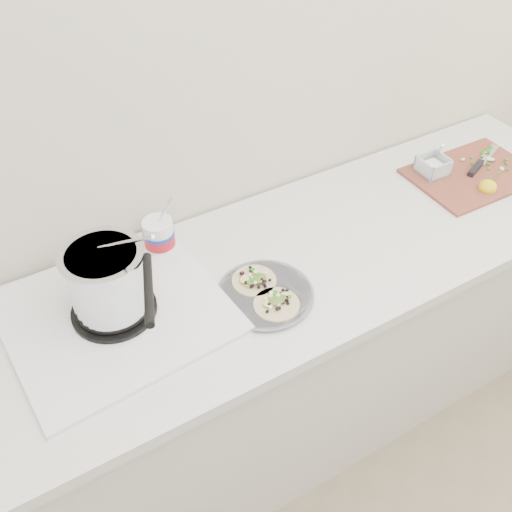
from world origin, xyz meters
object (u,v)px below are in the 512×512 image
tub (160,233)px  cutboard (470,171)px  taco_plate (265,292)px  stove (110,292)px

tub → cutboard: 1.11m
tub → cutboard: bearing=-9.7°
tub → taco_plate: bearing=-62.8°
taco_plate → cutboard: (0.93, 0.14, -0.00)m
stove → taco_plate: stove is taller
taco_plate → cutboard: size_ratio=0.62×
tub → cutboard: size_ratio=0.47×
taco_plate → cutboard: bearing=8.5°
stove → tub: stove is taller
stove → tub: bearing=35.8°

